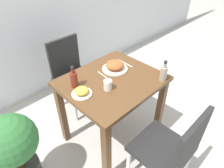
{
  "coord_description": "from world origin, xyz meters",
  "views": [
    {
      "loc": [
        -1.03,
        -1.03,
        1.81
      ],
      "look_at": [
        0.0,
        0.0,
        0.72
      ],
      "focal_mm": 32.0,
      "sensor_mm": 36.0,
      "label": 1
    }
  ],
  "objects_px": {
    "sauce_bottle": "(164,73)",
    "chair_near": "(171,149)",
    "side_plate": "(82,92)",
    "condiment_bottle": "(74,79)",
    "food_plate": "(115,66)",
    "chair_far": "(71,72)",
    "drink_cup": "(108,85)",
    "potted_plant_left": "(15,150)"
  },
  "relations": [
    {
      "from": "drink_cup",
      "to": "condiment_bottle",
      "type": "bearing_deg",
      "value": 127.18
    },
    {
      "from": "chair_near",
      "to": "food_plate",
      "type": "height_order",
      "value": "chair_near"
    },
    {
      "from": "chair_near",
      "to": "side_plate",
      "type": "bearing_deg",
      "value": -70.22
    },
    {
      "from": "chair_far",
      "to": "drink_cup",
      "type": "distance_m",
      "value": 0.87
    },
    {
      "from": "side_plate",
      "to": "sauce_bottle",
      "type": "xyz_separation_m",
      "value": [
        0.63,
        -0.35,
        0.05
      ]
    },
    {
      "from": "sauce_bottle",
      "to": "side_plate",
      "type": "bearing_deg",
      "value": 150.77
    },
    {
      "from": "side_plate",
      "to": "chair_near",
      "type": "bearing_deg",
      "value": -70.22
    },
    {
      "from": "chair_near",
      "to": "potted_plant_left",
      "type": "relative_size",
      "value": 1.1
    },
    {
      "from": "chair_far",
      "to": "chair_near",
      "type": "bearing_deg",
      "value": -93.83
    },
    {
      "from": "chair_far",
      "to": "potted_plant_left",
      "type": "distance_m",
      "value": 1.1
    },
    {
      "from": "chair_near",
      "to": "sauce_bottle",
      "type": "height_order",
      "value": "sauce_bottle"
    },
    {
      "from": "sauce_bottle",
      "to": "condiment_bottle",
      "type": "bearing_deg",
      "value": 141.47
    },
    {
      "from": "drink_cup",
      "to": "potted_plant_left",
      "type": "relative_size",
      "value": 0.11
    },
    {
      "from": "chair_near",
      "to": "potted_plant_left",
      "type": "height_order",
      "value": "chair_near"
    },
    {
      "from": "chair_far",
      "to": "condiment_bottle",
      "type": "xyz_separation_m",
      "value": [
        -0.33,
        -0.57,
        0.35
      ]
    },
    {
      "from": "chair_near",
      "to": "chair_far",
      "type": "height_order",
      "value": "same"
    },
    {
      "from": "side_plate",
      "to": "sauce_bottle",
      "type": "relative_size",
      "value": 0.82
    },
    {
      "from": "side_plate",
      "to": "condiment_bottle",
      "type": "distance_m",
      "value": 0.14
    },
    {
      "from": "drink_cup",
      "to": "sauce_bottle",
      "type": "xyz_separation_m",
      "value": [
        0.43,
        -0.25,
        0.04
      ]
    },
    {
      "from": "side_plate",
      "to": "potted_plant_left",
      "type": "xyz_separation_m",
      "value": [
        -0.58,
        0.12,
        -0.3
      ]
    },
    {
      "from": "drink_cup",
      "to": "condiment_bottle",
      "type": "height_order",
      "value": "condiment_bottle"
    },
    {
      "from": "condiment_bottle",
      "to": "potted_plant_left",
      "type": "xyz_separation_m",
      "value": [
        -0.61,
        -0.01,
        -0.35
      ]
    },
    {
      "from": "food_plate",
      "to": "side_plate",
      "type": "distance_m",
      "value": 0.46
    },
    {
      "from": "drink_cup",
      "to": "potted_plant_left",
      "type": "distance_m",
      "value": 0.87
    },
    {
      "from": "drink_cup",
      "to": "sauce_bottle",
      "type": "bearing_deg",
      "value": -30.39
    },
    {
      "from": "food_plate",
      "to": "condiment_bottle",
      "type": "relative_size",
      "value": 1.2
    },
    {
      "from": "chair_near",
      "to": "side_plate",
      "type": "relative_size",
      "value": 5.28
    },
    {
      "from": "chair_near",
      "to": "potted_plant_left",
      "type": "bearing_deg",
      "value": -44.85
    },
    {
      "from": "chair_near",
      "to": "food_plate",
      "type": "distance_m",
      "value": 0.88
    },
    {
      "from": "chair_far",
      "to": "sauce_bottle",
      "type": "xyz_separation_m",
      "value": [
        0.27,
        -1.05,
        0.35
      ]
    },
    {
      "from": "chair_far",
      "to": "potted_plant_left",
      "type": "xyz_separation_m",
      "value": [
        -0.94,
        -0.58,
        -0.01
      ]
    },
    {
      "from": "food_plate",
      "to": "sauce_bottle",
      "type": "xyz_separation_m",
      "value": [
        0.17,
        -0.43,
        0.04
      ]
    },
    {
      "from": "chair_near",
      "to": "potted_plant_left",
      "type": "xyz_separation_m",
      "value": [
        -0.84,
        0.84,
        -0.01
      ]
    },
    {
      "from": "drink_cup",
      "to": "condiment_bottle",
      "type": "relative_size",
      "value": 0.43
    },
    {
      "from": "food_plate",
      "to": "drink_cup",
      "type": "bearing_deg",
      "value": -146.26
    },
    {
      "from": "food_plate",
      "to": "condiment_bottle",
      "type": "bearing_deg",
      "value": 172.9
    },
    {
      "from": "food_plate",
      "to": "chair_far",
      "type": "bearing_deg",
      "value": 99.38
    },
    {
      "from": "chair_near",
      "to": "drink_cup",
      "type": "height_order",
      "value": "chair_near"
    },
    {
      "from": "food_plate",
      "to": "drink_cup",
      "type": "height_order",
      "value": "drink_cup"
    },
    {
      "from": "sauce_bottle",
      "to": "chair_near",
      "type": "bearing_deg",
      "value": -134.53
    },
    {
      "from": "chair_far",
      "to": "food_plate",
      "type": "height_order",
      "value": "chair_far"
    },
    {
      "from": "chair_far",
      "to": "potted_plant_left",
      "type": "height_order",
      "value": "chair_far"
    }
  ]
}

